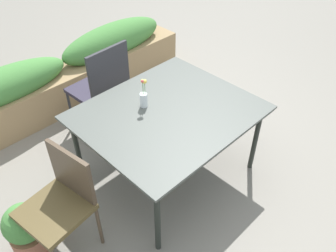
% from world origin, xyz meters
% --- Properties ---
extents(ground_plane, '(12.00, 12.00, 0.00)m').
position_xyz_m(ground_plane, '(0.00, 0.00, 0.00)').
color(ground_plane, gray).
extents(dining_table, '(1.40, 1.19, 0.73)m').
position_xyz_m(dining_table, '(-0.01, 0.03, 0.68)').
color(dining_table, '#4C514C').
rests_on(dining_table, ground).
extents(chair_end_left, '(0.49, 0.49, 0.88)m').
position_xyz_m(chair_end_left, '(-1.06, 0.04, 0.51)').
color(chair_end_left, brown).
rests_on(chair_end_left, ground).
extents(chair_far_side, '(0.52, 0.52, 1.01)m').
position_xyz_m(chair_far_side, '(-0.01, 0.95, 0.56)').
color(chair_far_side, '#2F2A3B').
rests_on(chair_far_side, ground).
extents(flower_vase, '(0.06, 0.06, 0.26)m').
position_xyz_m(flower_vase, '(-0.10, 0.22, 0.83)').
color(flower_vase, silver).
rests_on(flower_vase, dining_table).
extents(planter_box, '(3.14, 0.46, 0.76)m').
position_xyz_m(planter_box, '(-0.01, 1.67, 0.35)').
color(planter_box, '#9E7F56').
rests_on(planter_box, ground).
extents(potted_plant, '(0.30, 0.30, 0.47)m').
position_xyz_m(potted_plant, '(-1.31, 0.21, 0.24)').
color(potted_plant, '#9E6047').
rests_on(potted_plant, ground).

